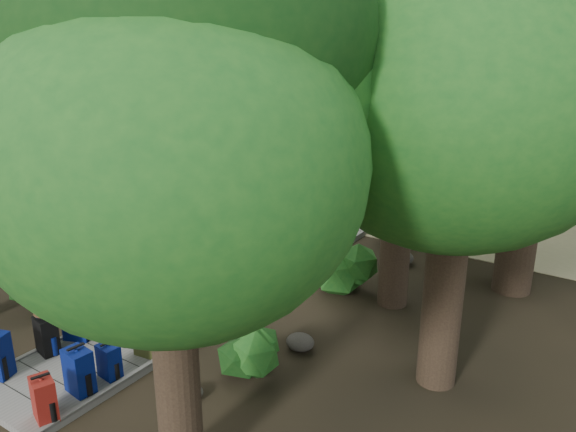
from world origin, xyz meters
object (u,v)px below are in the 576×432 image
Objects in this scene: backpack_right_a at (44,397)px; sun_lounger at (475,202)px; backpack_right_c at (109,359)px; kayak at (313,175)px; backpack_left_c at (77,316)px; backpack_right_b at (79,369)px; backpack_right_d at (147,338)px; duffel_right_khaki at (179,327)px; lone_suitcase_on_sand at (388,199)px; suitcase_on_boardwalk at (110,314)px; backpack_left_d at (125,298)px; duffel_right_black at (192,315)px; backpack_left_b at (46,333)px.

sun_lounger is at bearing 101.33° from backpack_right_a.
kayak is (-4.18, 13.02, -0.26)m from backpack_right_c.
backpack_left_c reaches higher than backpack_right_b.
kayak is at bearing 101.62° from backpack_right_d.
duffel_right_khaki is 9.64m from lone_suitcase_on_sand.
suitcase_on_boardwalk is at bearing -102.07° from sun_lounger.
backpack_left_c is at bearing -112.04° from suitcase_on_boardwalk.
lone_suitcase_on_sand is at bearing -146.67° from sun_lounger.
backpack_right_d is at bearing -38.92° from backpack_left_d.
backpack_left_d is (-0.07, 1.14, -0.14)m from backpack_left_c.
backpack_right_c is at bearing -119.64° from duffel_right_khaki.
duffel_right_black is at bearing 83.00° from backpack_right_d.
lone_suitcase_on_sand is 0.35× the size of sun_lounger.
lone_suitcase_on_sand is (-0.25, 11.14, -0.11)m from backpack_right_c.
backpack_right_a is 1.98m from backpack_right_d.
suitcase_on_boardwalk is (-1.16, 1.52, -0.10)m from backpack_right_b.
backpack_right_b is at bearing -52.59° from suitcase_on_boardwalk.
backpack_left_c reaches higher than duffel_right_black.
backpack_left_b reaches higher than duffel_right_khaki.
backpack_left_b reaches higher than suitcase_on_boardwalk.
backpack_right_c is at bearing -39.68° from suitcase_on_boardwalk.
backpack_left_c is 1.40× the size of backpack_right_c.
lone_suitcase_on_sand is (1.19, 11.26, -0.18)m from backpack_left_b.
backpack_right_a is at bearing -70.27° from backpack_left_c.
backpack_right_d is 1.05× the size of lone_suitcase_on_sand.
backpack_right_b is (1.37, -0.99, -0.03)m from backpack_left_c.
duffel_right_khaki is at bearing 59.67° from backpack_left_b.
kayak is (-2.75, 12.54, -0.38)m from backpack_left_c.
kayak is at bearing 134.45° from duffel_right_black.
backpack_right_d is 0.79× the size of duffel_right_black.
sun_lounger is (2.06, 13.65, -0.19)m from backpack_right_a.
backpack_right_a is at bearing -117.38° from duffel_right_khaki.
suitcase_on_boardwalk is (0.21, 0.53, -0.13)m from backpack_left_c.
sun_lounger is at bearing 102.47° from duffel_right_black.
backpack_right_d reaches higher than backpack_left_d.
backpack_right_b is at bearing -66.20° from backpack_left_d.
sun_lounger is at bearing 51.48° from duffel_right_khaki.
backpack_right_c is at bearing -40.90° from backpack_left_c.
backpack_right_d is 1.01× the size of duffel_right_khaki.
backpack_right_a reaches higher than suitcase_on_boardwalk.
backpack_left_d is at bearing 130.72° from backpack_right_b.
backpack_left_d is 0.20× the size of kayak.
backpack_right_b is at bearing -95.37° from sun_lounger.
sun_lounger is (3.34, 11.45, -0.13)m from suitcase_on_boardwalk.
backpack_left_c reaches higher than suitcase_on_boardwalk.
kayak is at bearing 104.00° from suitcase_on_boardwalk.
lone_suitcase_on_sand reaches higher than kayak.
lone_suitcase_on_sand reaches higher than duffel_right_khaki.
backpack_left_d is at bearing -59.60° from kayak.
backpack_right_d is 12.92m from kayak.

